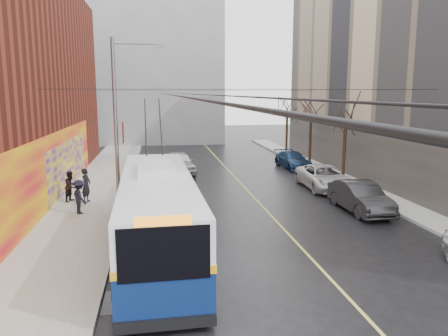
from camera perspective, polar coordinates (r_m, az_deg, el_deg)
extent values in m
plane|color=black|center=(15.22, 8.41, -14.58)|extent=(140.00, 140.00, 0.00)
cube|color=gray|center=(26.23, -16.88, -4.23)|extent=(4.00, 60.00, 0.15)
cube|color=gray|center=(29.13, 18.44, -2.93)|extent=(2.00, 60.00, 0.15)
cube|color=#BFB74C|center=(28.50, 2.99, -2.85)|extent=(0.12, 50.00, 0.01)
cube|color=red|center=(24.28, -22.33, -1.01)|extent=(0.08, 28.00, 4.00)
cube|color=#500598|center=(30.12, -19.61, 0.37)|extent=(0.06, 12.00, 3.20)
cube|color=#4C4742|center=(30.98, 18.55, 1.43)|extent=(0.06, 36.00, 4.00)
cube|color=gray|center=(58.29, -10.81, 12.38)|extent=(20.00, 12.00, 18.00)
cylinder|color=slate|center=(23.36, -13.95, 5.23)|extent=(0.20, 0.20, 9.00)
cube|color=#580E0C|center=(23.36, -13.06, 4.53)|extent=(0.04, 0.60, 1.10)
cylinder|color=slate|center=(23.35, -11.34, 15.65)|extent=(2.40, 0.10, 0.10)
cube|color=slate|center=(23.32, -8.53, 15.49)|extent=(0.50, 0.22, 0.12)
cylinder|color=black|center=(28.21, -8.07, 9.63)|extent=(0.02, 60.00, 0.02)
cylinder|color=black|center=(28.24, -6.01, 9.67)|extent=(0.02, 60.00, 0.02)
cylinder|color=black|center=(19.66, 3.65, 10.22)|extent=(18.00, 0.02, 0.02)
cylinder|color=black|center=(35.46, -2.01, 10.07)|extent=(18.00, 0.02, 0.02)
cylinder|color=black|center=(32.33, 15.42, 2.10)|extent=(0.24, 0.24, 4.20)
cylinder|color=black|center=(38.76, 11.21, 3.71)|extent=(0.24, 0.24, 4.48)
cylinder|color=black|center=(45.37, 8.19, 4.60)|extent=(0.24, 0.24, 4.37)
cube|color=black|center=(14.64, -9.52, -15.63)|extent=(2.88, 2.69, 0.01)
ellipsoid|color=slate|center=(23.46, -3.35, 10.55)|extent=(0.44, 0.20, 0.12)
ellipsoid|color=slate|center=(23.18, 2.74, 14.49)|extent=(0.44, 0.20, 0.12)
ellipsoid|color=slate|center=(25.17, -8.39, 11.03)|extent=(0.44, 0.20, 0.12)
cube|color=#0A1D4F|center=(17.52, -8.62, -7.85)|extent=(2.95, 12.35, 1.54)
cube|color=silver|center=(17.15, -8.74, -3.28)|extent=(2.95, 12.35, 1.33)
cube|color=orange|center=(17.31, -8.68, -5.42)|extent=(3.00, 12.39, 0.23)
cube|color=black|center=(11.29, -7.84, -11.08)|extent=(2.36, 0.10, 1.43)
cube|color=black|center=(23.21, -9.15, -0.23)|extent=(2.36, 0.10, 1.23)
cube|color=black|center=(17.19, -13.25, -3.74)|extent=(0.31, 11.26, 1.02)
cube|color=black|center=(17.25, -4.23, -3.46)|extent=(0.31, 11.26, 1.02)
cube|color=silver|center=(17.99, -8.90, 0.00)|extent=(1.51, 3.11, 0.31)
cube|color=black|center=(12.06, -7.61, -19.59)|extent=(2.66, 0.19, 0.31)
cylinder|color=black|center=(13.89, -13.73, -14.92)|extent=(0.33, 1.03, 1.02)
cylinder|color=black|center=(13.96, -2.40, -14.51)|extent=(0.33, 1.03, 1.02)
cylinder|color=black|center=(21.60, -12.46, -5.84)|extent=(0.33, 1.03, 1.02)
cylinder|color=black|center=(21.64, -5.37, -5.61)|extent=(0.33, 1.03, 1.02)
cylinder|color=black|center=(21.36, -10.21, 5.52)|extent=(0.15, 3.56, 2.52)
cylinder|color=black|center=(21.38, -8.28, 5.58)|extent=(0.15, 3.56, 2.52)
imported|color=#292A2C|center=(24.22, 17.36, -3.64)|extent=(1.80, 4.91, 1.61)
imported|color=silver|center=(29.40, 12.91, -1.18)|extent=(2.62, 5.54, 1.53)
imported|color=navy|center=(36.95, 8.97, 1.05)|extent=(2.32, 4.88, 1.37)
imported|color=silver|center=(34.36, -5.91, 0.72)|extent=(2.62, 5.15, 1.68)
imported|color=black|center=(25.70, -17.55, -2.18)|extent=(0.64, 0.81, 1.93)
imported|color=black|center=(26.22, -19.36, -2.26)|extent=(0.94, 1.04, 1.74)
imported|color=black|center=(23.42, -18.35, -3.59)|extent=(1.15, 1.31, 1.75)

